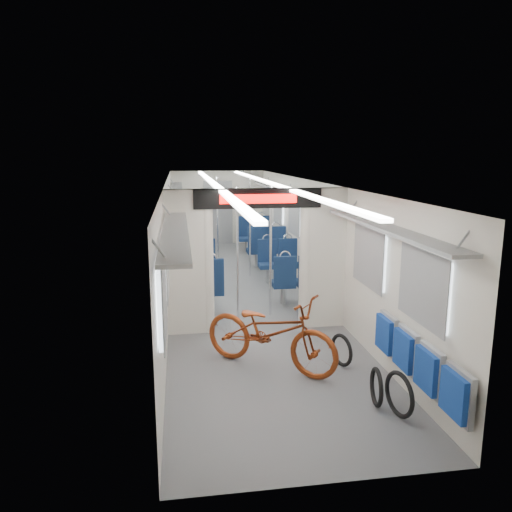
# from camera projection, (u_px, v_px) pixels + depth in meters

# --- Properties ---
(carriage) EXTENTS (12.00, 12.02, 2.31)m
(carriage) POSITION_uv_depth(u_px,v_px,m) (243.00, 224.00, 9.62)
(carriage) COLOR #515456
(carriage) RESTS_ON ground
(bicycle) EXTENTS (1.95, 1.76, 1.03)m
(bicycle) POSITION_uv_depth(u_px,v_px,m) (270.00, 332.00, 6.63)
(bicycle) COLOR maroon
(bicycle) RESTS_ON ground
(flip_bench) EXTENTS (0.12, 2.11, 0.51)m
(flip_bench) POSITION_uv_depth(u_px,v_px,m) (417.00, 360.00, 5.56)
(flip_bench) COLOR gray
(flip_bench) RESTS_ON carriage
(bike_hoop_a) EXTENTS (0.14, 0.52, 0.52)m
(bike_hoop_a) POSITION_uv_depth(u_px,v_px,m) (399.00, 396.00, 5.44)
(bike_hoop_a) COLOR black
(bike_hoop_a) RESTS_ON ground
(bike_hoop_b) EXTENTS (0.11, 0.46, 0.46)m
(bike_hoop_b) POSITION_uv_depth(u_px,v_px,m) (376.00, 389.00, 5.68)
(bike_hoop_b) COLOR black
(bike_hoop_b) RESTS_ON ground
(bike_hoop_c) EXTENTS (0.19, 0.45, 0.45)m
(bike_hoop_c) POSITION_uv_depth(u_px,v_px,m) (341.00, 352.00, 6.75)
(bike_hoop_c) COLOR black
(bike_hoop_c) RESTS_ON ground
(seat_bay_near_left) EXTENTS (0.94, 2.21, 1.14)m
(seat_bay_near_left) POSITION_uv_depth(u_px,v_px,m) (195.00, 271.00, 9.81)
(seat_bay_near_left) COLOR #0E1F3F
(seat_bay_near_left) RESTS_ON ground
(seat_bay_near_right) EXTENTS (0.89, 1.99, 1.07)m
(seat_bay_near_right) POSITION_uv_depth(u_px,v_px,m) (286.00, 267.00, 10.27)
(seat_bay_near_right) COLOR #0E1F3F
(seat_bay_near_right) RESTS_ON ground
(seat_bay_far_left) EXTENTS (0.96, 2.29, 1.17)m
(seat_bay_far_left) POSITION_uv_depth(u_px,v_px,m) (191.00, 239.00, 13.40)
(seat_bay_far_left) COLOR #0E1F3F
(seat_bay_far_left) RESTS_ON ground
(seat_bay_far_right) EXTENTS (0.95, 2.28, 1.16)m
(seat_bay_far_right) POSITION_uv_depth(u_px,v_px,m) (260.00, 238.00, 13.57)
(seat_bay_far_right) COLOR #0E1F3F
(seat_bay_far_right) RESTS_ON ground
(stanchion_near_left) EXTENTS (0.04, 0.04, 2.30)m
(stanchion_near_left) POSITION_uv_depth(u_px,v_px,m) (238.00, 256.00, 8.35)
(stanchion_near_left) COLOR silver
(stanchion_near_left) RESTS_ON ground
(stanchion_near_right) EXTENTS (0.04, 0.04, 2.30)m
(stanchion_near_right) POSITION_uv_depth(u_px,v_px,m) (271.00, 252.00, 8.70)
(stanchion_near_right) COLOR silver
(stanchion_near_right) RESTS_ON ground
(stanchion_far_left) EXTENTS (0.04, 0.04, 2.30)m
(stanchion_far_left) POSITION_uv_depth(u_px,v_px,m) (218.00, 227.00, 11.63)
(stanchion_far_left) COLOR silver
(stanchion_far_left) RESTS_ON ground
(stanchion_far_right) EXTENTS (0.04, 0.04, 2.30)m
(stanchion_far_right) POSITION_uv_depth(u_px,v_px,m) (250.00, 228.00, 11.53)
(stanchion_far_right) COLOR silver
(stanchion_far_right) RESTS_ON ground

